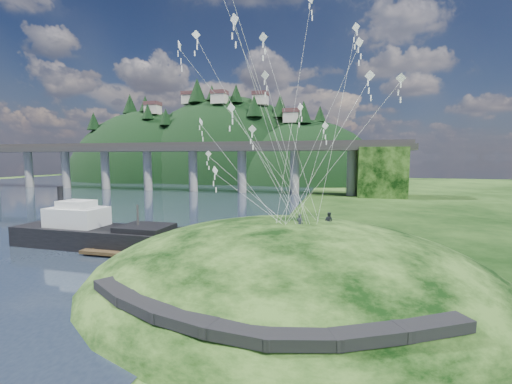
# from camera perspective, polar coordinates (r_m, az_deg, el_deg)

# --- Properties ---
(ground) EXTENTS (320.00, 320.00, 0.00)m
(ground) POSITION_cam_1_polar(r_m,az_deg,el_deg) (30.54, -10.41, -14.12)
(ground) COLOR black
(ground) RESTS_ON ground
(grass_hill) EXTENTS (36.00, 32.00, 13.00)m
(grass_hill) POSITION_cam_1_polar(r_m,az_deg,el_deg) (30.73, 5.65, -16.93)
(grass_hill) COLOR black
(grass_hill) RESTS_ON ground
(footpath) EXTENTS (22.29, 5.84, 0.83)m
(footpath) POSITION_cam_1_polar(r_m,az_deg,el_deg) (18.87, -1.68, -20.19)
(footpath) COLOR black
(footpath) RESTS_ON ground
(bridge) EXTENTS (160.00, 11.00, 15.00)m
(bridge) POSITION_cam_1_polar(r_m,az_deg,el_deg) (103.57, -7.67, 5.37)
(bridge) COLOR #2D2B2B
(bridge) RESTS_ON ground
(far_ridge) EXTENTS (153.00, 70.00, 94.50)m
(far_ridge) POSITION_cam_1_polar(r_m,az_deg,el_deg) (159.34, -6.32, -0.66)
(far_ridge) COLOR black
(far_ridge) RESTS_ON ground
(work_barge) EXTENTS (20.03, 5.86, 6.97)m
(work_barge) POSITION_cam_1_polar(r_m,az_deg,el_deg) (44.00, -25.28, -6.05)
(work_barge) COLOR black
(work_barge) RESTS_ON ground
(wooden_dock) EXTENTS (13.84, 2.21, 0.99)m
(wooden_dock) POSITION_cam_1_polar(r_m,az_deg,el_deg) (37.58, -18.32, -9.81)
(wooden_dock) COLOR #322414
(wooden_dock) RESTS_ON ground
(kite_flyers) EXTENTS (3.02, 3.12, 1.73)m
(kite_flyers) POSITION_cam_1_polar(r_m,az_deg,el_deg) (29.48, 10.57, -3.39)
(kite_flyers) COLOR #23272F
(kite_flyers) RESTS_ON ground
(kite_swarm) EXTENTS (19.45, 15.69, 19.70)m
(kite_swarm) POSITION_cam_1_polar(r_m,az_deg,el_deg) (31.62, 1.03, 18.60)
(kite_swarm) COLOR white
(kite_swarm) RESTS_ON ground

